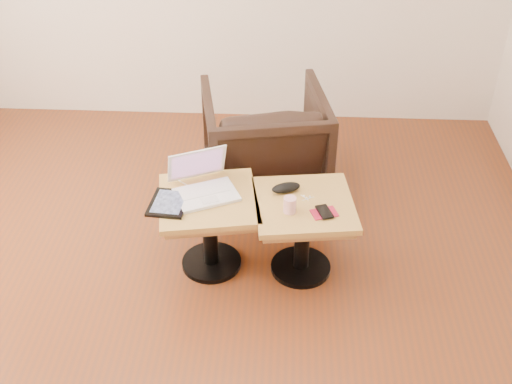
{
  "coord_description": "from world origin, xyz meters",
  "views": [
    {
      "loc": [
        0.55,
        -2.6,
        2.63
      ],
      "look_at": [
        0.4,
        0.32,
        0.55
      ],
      "focal_mm": 45.0,
      "sensor_mm": 36.0,
      "label": 1
    }
  ],
  "objects_px": {
    "side_table_left": "(209,215)",
    "striped_cup": "(290,205)",
    "laptop": "(203,185)",
    "side_table_right": "(303,220)",
    "armchair": "(265,142)"
  },
  "relations": [
    {
      "from": "side_table_left",
      "to": "armchair",
      "type": "relative_size",
      "value": 0.78
    },
    {
      "from": "side_table_left",
      "to": "laptop",
      "type": "xyz_separation_m",
      "value": [
        -0.03,
        0.06,
        0.17
      ]
    },
    {
      "from": "side_table_left",
      "to": "armchair",
      "type": "bearing_deg",
      "value": 61.21
    },
    {
      "from": "side_table_left",
      "to": "side_table_right",
      "type": "bearing_deg",
      "value": -11.5
    },
    {
      "from": "laptop",
      "to": "side_table_left",
      "type": "bearing_deg",
      "value": -85.9
    },
    {
      "from": "side_table_left",
      "to": "laptop",
      "type": "bearing_deg",
      "value": 108.82
    },
    {
      "from": "side_table_right",
      "to": "laptop",
      "type": "distance_m",
      "value": 0.61
    },
    {
      "from": "side_table_left",
      "to": "striped_cup",
      "type": "relative_size",
      "value": 7.03
    },
    {
      "from": "striped_cup",
      "to": "armchair",
      "type": "xyz_separation_m",
      "value": [
        -0.18,
        0.95,
        -0.17
      ]
    },
    {
      "from": "side_table_left",
      "to": "striped_cup",
      "type": "bearing_deg",
      "value": -22.86
    },
    {
      "from": "laptop",
      "to": "striped_cup",
      "type": "bearing_deg",
      "value": -43.31
    },
    {
      "from": "side_table_right",
      "to": "armchair",
      "type": "height_order",
      "value": "armchair"
    },
    {
      "from": "striped_cup",
      "to": "armchair",
      "type": "distance_m",
      "value": 0.98
    },
    {
      "from": "side_table_right",
      "to": "laptop",
      "type": "height_order",
      "value": "laptop"
    },
    {
      "from": "side_table_left",
      "to": "striped_cup",
      "type": "xyz_separation_m",
      "value": [
        0.46,
        -0.11,
        0.17
      ]
    }
  ]
}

